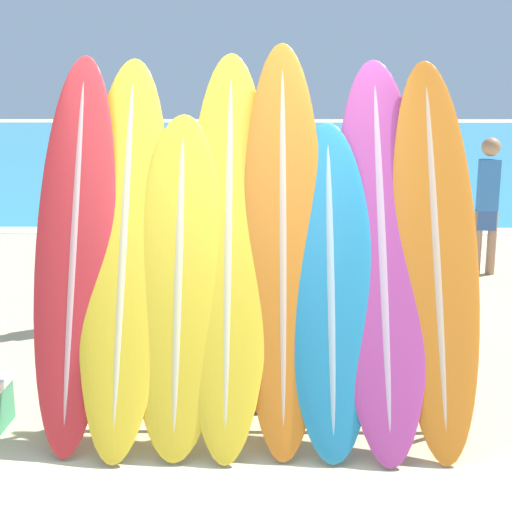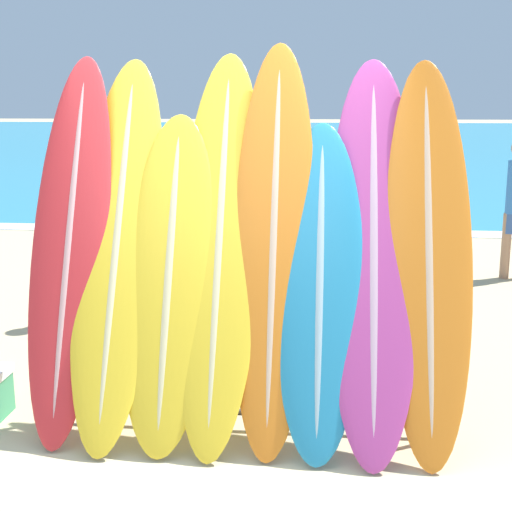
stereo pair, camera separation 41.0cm
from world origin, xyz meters
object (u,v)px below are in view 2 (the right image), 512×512
Objects in this scene: surfboard_slot_7 at (428,252)px; surfboard_slot_2 at (170,277)px; surfboard_rack at (244,354)px; surfboard_slot_6 at (374,250)px; surfboard_slot_0 at (70,243)px; surfboard_slot_1 at (118,244)px; person_near_water at (122,228)px; surfboard_slot_3 at (220,243)px; surfboard_slot_5 at (320,285)px; person_mid_beach at (327,194)px; surfboard_slot_4 at (274,240)px.

surfboard_slot_2 is at bearing -176.44° from surfboard_slot_7.
surfboard_rack is 1.04m from surfboard_slot_6.
surfboard_slot_2 is 0.85× the size of surfboard_slot_7.
surfboard_slot_0 is 1.01× the size of surfboard_slot_6.
surfboard_slot_1 reaches higher than surfboard_slot_6.
surfboard_rack is at bearing -175.27° from surfboard_slot_7.
person_near_water is (-0.60, 2.16, -0.29)m from surfboard_slot_1.
surfboard_slot_3 reaches higher than surfboard_slot_5.
surfboard_slot_3 is 1.29m from surfboard_slot_7.
person_mid_beach is at bearing 84.62° from surfboard_rack.
person_near_water is (-2.21, 2.15, -0.28)m from surfboard_slot_6.
surfboard_slot_1 is 1.18× the size of surfboard_slot_2.
surfboard_slot_3 is 1.46× the size of person_near_water.
surfboard_slot_2 is at bearing -15.64° from surfboard_slot_1.
surfboard_rack is 1.09× the size of surfboard_slot_1.
person_mid_beach is (-0.60, 5.48, -0.35)m from surfboard_slot_7.
surfboard_slot_4 is 2.70m from person_near_water.
surfboard_slot_1 is 1.21× the size of surfboard_slot_5.
surfboard_slot_1 is 0.65m from surfboard_slot_3.
surfboard_slot_0 is at bearing -179.57° from surfboard_slot_7.
surfboard_slot_5 reaches higher than person_near_water.
surfboard_slot_3 reaches higher than person_mid_beach.
surfboard_slot_4 is 1.26× the size of surfboard_slot_5.
surfboard_slot_4 is 1.04× the size of surfboard_slot_6.
surfboard_slot_3 reaches higher than surfboard_slot_2.
surfboard_slot_7 is at bearing 9.29° from surfboard_slot_5.
surfboard_slot_7 is at bearing -2.17° from surfboard_slot_6.
person_mid_beach is (0.69, 5.47, -0.38)m from surfboard_slot_3.
surfboard_slot_1 is 1.60m from surfboard_slot_6.
surfboard_slot_7 is (0.33, -0.01, -0.01)m from surfboard_slot_6.
surfboard_slot_4 is 1.05× the size of surfboard_slot_7.
surfboard_slot_4 is at bearing 179.20° from surfboard_slot_7.
surfboard_slot_2 is at bearing -179.30° from surfboard_rack.
surfboard_slot_7 is (1.12, 0.09, 0.66)m from surfboard_rack.
surfboard_slot_3 is at bearing 1.65° from surfboard_slot_0.
surfboard_slot_5 is at bearing -3.27° from surfboard_slot_0.
surfboard_slot_1 is at bearing 175.24° from surfboard_slot_5.
surfboard_slot_1 is at bearing -179.53° from surfboard_slot_6.
surfboard_slot_2 is 0.38m from surfboard_slot_3.
surfboard_slot_7 is 5.53m from person_mid_beach.
surfboard_slot_5 is at bearing -1.77° from surfboard_rack.
surfboard_slot_7 reaches higher than person_near_water.
surfboard_slot_6 is 1.56× the size of person_mid_beach.
surfboard_slot_6 reaches higher than person_near_water.
surfboard_slot_2 reaches higher than person_mid_beach.
surfboard_slot_4 reaches higher than surfboard_slot_3.
surfboard_rack is 1.05× the size of surfboard_slot_4.
surfboard_slot_1 is 1.57× the size of person_mid_beach.
surfboard_slot_2 reaches higher than surfboard_rack.
surfboard_slot_6 is 0.33m from surfboard_slot_7.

